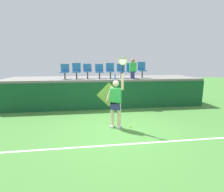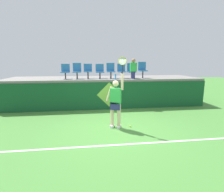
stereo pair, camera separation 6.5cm
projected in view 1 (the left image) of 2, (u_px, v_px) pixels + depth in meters
name	position (u px, v px, depth m)	size (l,w,h in m)	color
ground_plane	(115.00, 130.00, 6.27)	(40.00, 40.00, 0.00)	#478438
court_back_wall	(106.00, 96.00, 8.98)	(10.71, 0.20, 1.40)	#144C28
spectator_platform	(104.00, 79.00, 10.09)	(10.71, 2.68, 0.12)	gray
court_baseline_stripe	(121.00, 145.00, 5.17)	(9.64, 0.08, 0.01)	white
tennis_player	(116.00, 101.00, 6.35)	(0.71, 0.39, 2.58)	white
tennis_ball	(130.00, 126.00, 6.57)	(0.07, 0.07, 0.07)	#D1E533
water_bottle	(115.00, 77.00, 9.05)	(0.07, 0.07, 0.28)	#338CE5
stadium_chair_0	(65.00, 71.00, 9.19)	(0.44, 0.42, 0.79)	#38383D
stadium_chair_1	(77.00, 70.00, 9.28)	(0.44, 0.42, 0.84)	#38383D
stadium_chair_2	(87.00, 70.00, 9.35)	(0.44, 0.42, 0.79)	#38383D
stadium_chair_3	(99.00, 71.00, 9.44)	(0.44, 0.42, 0.78)	#38383D
stadium_chair_4	(110.00, 70.00, 9.52)	(0.44, 0.42, 0.83)	#38383D
stadium_chair_5	(121.00, 70.00, 9.61)	(0.44, 0.42, 0.80)	#38383D
stadium_chair_6	(131.00, 70.00, 9.69)	(0.44, 0.42, 0.82)	#38383D
stadium_chair_7	(142.00, 69.00, 9.77)	(0.44, 0.42, 0.89)	#38383D
spectator_0	(133.00, 68.00, 9.25)	(0.34, 0.21, 1.06)	navy
wall_signage_mount	(109.00, 109.00, 9.03)	(1.27, 0.01, 1.41)	#144C28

